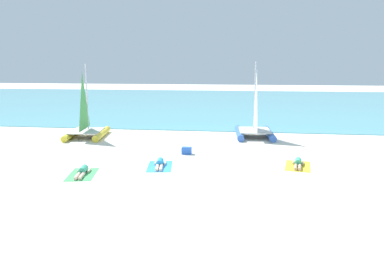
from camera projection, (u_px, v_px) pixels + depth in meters
ground_plane at (202, 132)px, 25.44m from camera, size 120.00×120.00×0.00m
ocean_water at (219, 102)px, 45.05m from camera, size 120.00×40.00×0.05m
sailboat_blue at (255, 126)px, 23.44m from camera, size 2.56×3.83×4.83m
sailboat_yellow at (86, 127)px, 23.32m from camera, size 2.81×3.89×4.67m
towel_left at (82, 174)px, 15.51m from camera, size 1.44×2.08×0.01m
sunbather_left at (82, 171)px, 15.56m from camera, size 0.69×1.56×0.30m
towel_middle at (160, 166)px, 16.72m from camera, size 1.37×2.04×0.01m
sunbather_middle at (160, 163)px, 16.77m from camera, size 0.63×1.57×0.30m
towel_right at (298, 166)px, 16.78m from camera, size 1.40×2.06×0.01m
sunbather_right at (298, 163)px, 16.82m from camera, size 0.66×1.57×0.30m
cooler_box at (187, 151)px, 19.04m from camera, size 0.50×0.36×0.36m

